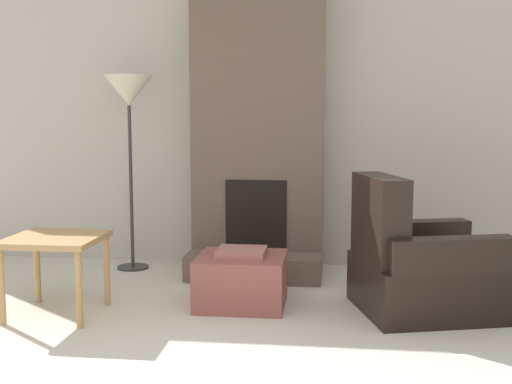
{
  "coord_description": "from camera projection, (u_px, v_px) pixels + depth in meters",
  "views": [
    {
      "loc": [
        0.63,
        -2.37,
        1.37
      ],
      "look_at": [
        0.0,
        2.93,
        0.71
      ],
      "focal_mm": 45.0,
      "sensor_mm": 36.0,
      "label": 1
    }
  ],
  "objects": [
    {
      "name": "fireplace",
      "position": [
        259.0,
        130.0,
        5.5
      ],
      "size": [
        1.12,
        0.78,
        2.6
      ],
      "color": "brown",
      "rests_on": "ground_plane"
    },
    {
      "name": "floor_lamp_left",
      "position": [
        129.0,
        98.0,
        5.5
      ],
      "size": [
        0.42,
        0.42,
        1.69
      ],
      "color": "#333333",
      "rests_on": "ground_plane"
    },
    {
      "name": "side_table",
      "position": [
        56.0,
        248.0,
        4.33
      ],
      "size": [
        0.6,
        0.59,
        0.54
      ],
      "color": "tan",
      "rests_on": "ground_plane"
    },
    {
      "name": "wall_back",
      "position": [
        262.0,
        121.0,
        5.76
      ],
      "size": [
        6.96,
        0.06,
        2.6
      ],
      "primitive_type": "cube",
      "color": "#BCB7AD",
      "rests_on": "ground_plane"
    },
    {
      "name": "armchair",
      "position": [
        418.0,
        272.0,
        4.41
      ],
      "size": [
        1.12,
        1.03,
        0.95
      ],
      "rotation": [
        0.0,
        0.0,
        1.84
      ],
      "color": "black",
      "rests_on": "ground_plane"
    },
    {
      "name": "ottoman",
      "position": [
        242.0,
        279.0,
        4.57
      ],
      "size": [
        0.62,
        0.57,
        0.41
      ],
      "color": "#8C4C47",
      "rests_on": "ground_plane"
    }
  ]
}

